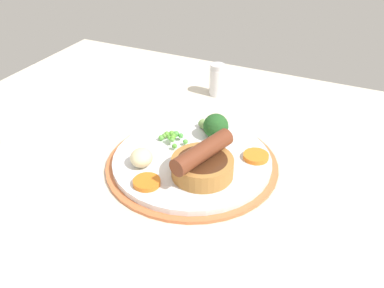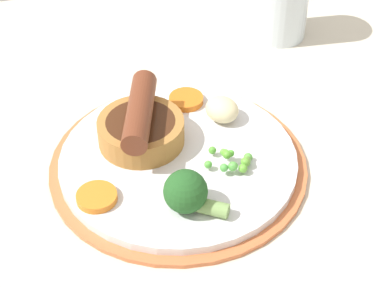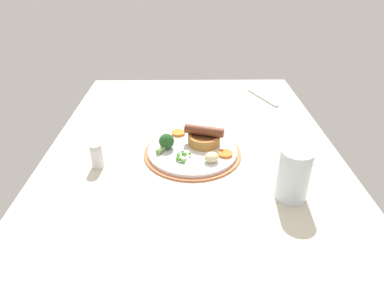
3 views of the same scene
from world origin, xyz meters
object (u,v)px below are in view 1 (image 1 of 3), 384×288
at_px(sausage_pudding, 202,163).
at_px(broccoli_floret_near, 215,126).
at_px(carrot_slice_0, 256,156).
at_px(salt_shaker, 217,80).
at_px(carrot_slice_1, 147,182).
at_px(pea_pile, 172,137).
at_px(potato_chunk_0, 142,158).
at_px(dinner_plate, 193,161).

xyz_separation_m(sausage_pudding, broccoli_floret_near, (0.02, -0.10, -0.00)).
relative_size(carrot_slice_0, salt_shaker, 0.60).
bearing_deg(carrot_slice_1, pea_pile, -80.42).
height_order(carrot_slice_0, carrot_slice_1, same).
bearing_deg(carrot_slice_0, pea_pile, 4.97).
relative_size(broccoli_floret_near, carrot_slice_1, 1.54).
relative_size(pea_pile, carrot_slice_1, 1.32).
distance_m(broccoli_floret_near, salt_shaker, 0.18).
distance_m(broccoli_floret_near, carrot_slice_0, 0.09).
bearing_deg(potato_chunk_0, salt_shaker, -90.20).
height_order(sausage_pudding, carrot_slice_1, sausage_pudding).
relative_size(dinner_plate, sausage_pudding, 2.39).
relative_size(sausage_pudding, broccoli_floret_near, 1.86).
bearing_deg(carrot_slice_0, carrot_slice_1, 46.84).
bearing_deg(pea_pile, potato_chunk_0, 81.63).
bearing_deg(sausage_pudding, potato_chunk_0, 116.08).
bearing_deg(salt_shaker, carrot_slice_1, 95.10).
relative_size(pea_pile, salt_shaker, 0.79).
bearing_deg(pea_pile, salt_shaker, -87.30).
height_order(pea_pile, potato_chunk_0, potato_chunk_0).
bearing_deg(pea_pile, carrot_slice_1, 99.58).
relative_size(dinner_plate, broccoli_floret_near, 4.45).
relative_size(carrot_slice_0, carrot_slice_1, 1.01).
relative_size(pea_pile, broccoli_floret_near, 0.86).
bearing_deg(sausage_pudding, carrot_slice_0, -21.57).
xyz_separation_m(dinner_plate, sausage_pudding, (-0.03, 0.04, 0.03)).
distance_m(carrot_slice_0, carrot_slice_1, 0.17).
distance_m(dinner_plate, pea_pile, 0.06).
distance_m(carrot_slice_0, salt_shaker, 0.25).
relative_size(dinner_plate, salt_shaker, 4.08).
bearing_deg(salt_shaker, dinner_plate, 103.85).
height_order(carrot_slice_1, salt_shaker, salt_shaker).
bearing_deg(broccoli_floret_near, potato_chunk_0, -87.32).
distance_m(pea_pile, potato_chunk_0, 0.08).
bearing_deg(carrot_slice_1, salt_shaker, -84.90).
bearing_deg(sausage_pudding, salt_shaker, 34.76).
relative_size(sausage_pudding, salt_shaker, 1.71).
relative_size(potato_chunk_0, carrot_slice_0, 0.98).
xyz_separation_m(pea_pile, carrot_slice_0, (-0.14, -0.01, -0.01)).
bearing_deg(potato_chunk_0, dinner_plate, -139.32).
height_order(broccoli_floret_near, carrot_slice_1, broccoli_floret_near).
height_order(sausage_pudding, salt_shaker, sausage_pudding).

